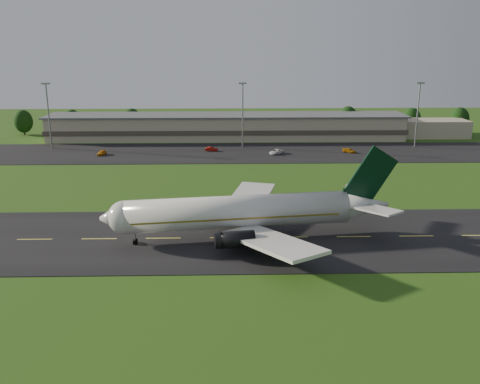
{
  "coord_description": "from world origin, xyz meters",
  "views": [
    {
      "loc": [
        0.11,
        -86.52,
        33.1
      ],
      "look_at": [
        2.42,
        8.0,
        6.0
      ],
      "focal_mm": 40.0,
      "sensor_mm": 36.0,
      "label": 1
    }
  ],
  "objects_px": {
    "service_vehicle_d": "(349,151)",
    "service_vehicle_a": "(102,153)",
    "light_mast_west": "(48,108)",
    "light_mast_east": "(418,107)",
    "terminal": "(245,127)",
    "light_mast_centre": "(243,107)",
    "airliner": "(243,212)",
    "service_vehicle_b": "(211,149)",
    "service_vehicle_c": "(276,152)"
  },
  "relations": [
    {
      "from": "service_vehicle_d",
      "to": "service_vehicle_a",
      "type": "bearing_deg",
      "value": 128.15
    },
    {
      "from": "light_mast_west",
      "to": "light_mast_east",
      "type": "relative_size",
      "value": 1.0
    },
    {
      "from": "service_vehicle_b",
      "to": "terminal",
      "type": "bearing_deg",
      "value": -18.28
    },
    {
      "from": "light_mast_west",
      "to": "terminal",
      "type": "bearing_deg",
      "value": 14.76
    },
    {
      "from": "terminal",
      "to": "light_mast_west",
      "type": "relative_size",
      "value": 7.13
    },
    {
      "from": "airliner",
      "to": "terminal",
      "type": "bearing_deg",
      "value": 80.21
    },
    {
      "from": "service_vehicle_a",
      "to": "service_vehicle_c",
      "type": "bearing_deg",
      "value": 9.8
    },
    {
      "from": "airliner",
      "to": "service_vehicle_c",
      "type": "distance_m",
      "value": 70.5
    },
    {
      "from": "light_mast_east",
      "to": "service_vehicle_d",
      "type": "relative_size",
      "value": 4.89
    },
    {
      "from": "service_vehicle_b",
      "to": "service_vehicle_c",
      "type": "height_order",
      "value": "service_vehicle_c"
    },
    {
      "from": "terminal",
      "to": "service_vehicle_c",
      "type": "bearing_deg",
      "value": -72.59
    },
    {
      "from": "light_mast_centre",
      "to": "service_vehicle_a",
      "type": "distance_m",
      "value": 44.96
    },
    {
      "from": "service_vehicle_a",
      "to": "service_vehicle_b",
      "type": "distance_m",
      "value": 32.7
    },
    {
      "from": "service_vehicle_a",
      "to": "light_mast_west",
      "type": "bearing_deg",
      "value": 159.2
    },
    {
      "from": "light_mast_west",
      "to": "service_vehicle_a",
      "type": "bearing_deg",
      "value": -30.52
    },
    {
      "from": "light_mast_centre",
      "to": "light_mast_east",
      "type": "xyz_separation_m",
      "value": [
        55.0,
        0.0,
        0.0
      ]
    },
    {
      "from": "service_vehicle_a",
      "to": "service_vehicle_c",
      "type": "distance_m",
      "value": 51.8
    },
    {
      "from": "light_mast_centre",
      "to": "light_mast_east",
      "type": "bearing_deg",
      "value": 0.0
    },
    {
      "from": "light_mast_west",
      "to": "service_vehicle_d",
      "type": "relative_size",
      "value": 4.89
    },
    {
      "from": "service_vehicle_c",
      "to": "service_vehicle_d",
      "type": "distance_m",
      "value": 22.36
    },
    {
      "from": "service_vehicle_a",
      "to": "airliner",
      "type": "bearing_deg",
      "value": -50.41
    },
    {
      "from": "terminal",
      "to": "service_vehicle_a",
      "type": "bearing_deg",
      "value": -148.34
    },
    {
      "from": "service_vehicle_c",
      "to": "service_vehicle_d",
      "type": "bearing_deg",
      "value": 45.42
    },
    {
      "from": "service_vehicle_a",
      "to": "service_vehicle_b",
      "type": "relative_size",
      "value": 1.06
    },
    {
      "from": "light_mast_east",
      "to": "service_vehicle_c",
      "type": "height_order",
      "value": "light_mast_east"
    },
    {
      "from": "airliner",
      "to": "light_mast_centre",
      "type": "height_order",
      "value": "light_mast_centre"
    },
    {
      "from": "airliner",
      "to": "light_mast_east",
      "type": "height_order",
      "value": "light_mast_east"
    },
    {
      "from": "terminal",
      "to": "service_vehicle_d",
      "type": "distance_m",
      "value": 39.68
    },
    {
      "from": "light_mast_west",
      "to": "service_vehicle_d",
      "type": "xyz_separation_m",
      "value": [
        92.07,
        -8.78,
        -12.03
      ]
    },
    {
      "from": "terminal",
      "to": "service_vehicle_a",
      "type": "xyz_separation_m",
      "value": [
        -43.43,
        -26.78,
        -3.19
      ]
    },
    {
      "from": "light_mast_centre",
      "to": "service_vehicle_d",
      "type": "relative_size",
      "value": 4.89
    },
    {
      "from": "airliner",
      "to": "light_mast_west",
      "type": "bearing_deg",
      "value": 118.25
    },
    {
      "from": "light_mast_west",
      "to": "service_vehicle_b",
      "type": "height_order",
      "value": "light_mast_west"
    },
    {
      "from": "service_vehicle_b",
      "to": "service_vehicle_d",
      "type": "distance_m",
      "value": 41.89
    },
    {
      "from": "airliner",
      "to": "service_vehicle_d",
      "type": "xyz_separation_m",
      "value": [
        34.3,
        71.1,
        -3.96
      ]
    },
    {
      "from": "service_vehicle_c",
      "to": "terminal",
      "type": "bearing_deg",
      "value": 148.36
    },
    {
      "from": "service_vehicle_a",
      "to": "terminal",
      "type": "bearing_deg",
      "value": 41.37
    },
    {
      "from": "light_mast_east",
      "to": "service_vehicle_a",
      "type": "bearing_deg",
      "value": -173.77
    },
    {
      "from": "light_mast_west",
      "to": "light_mast_centre",
      "type": "xyz_separation_m",
      "value": [
        60.0,
        0.0,
        0.0
      ]
    },
    {
      "from": "light_mast_west",
      "to": "service_vehicle_c",
      "type": "distance_m",
      "value": 71.56
    },
    {
      "from": "light_mast_west",
      "to": "service_vehicle_c",
      "type": "relative_size",
      "value": 3.98
    },
    {
      "from": "light_mast_centre",
      "to": "service_vehicle_c",
      "type": "height_order",
      "value": "light_mast_centre"
    },
    {
      "from": "terminal",
      "to": "service_vehicle_a",
      "type": "height_order",
      "value": "terminal"
    },
    {
      "from": "light_mast_west",
      "to": "service_vehicle_a",
      "type": "distance_m",
      "value": 24.04
    },
    {
      "from": "service_vehicle_a",
      "to": "service_vehicle_b",
      "type": "xyz_separation_m",
      "value": [
        32.32,
        4.94,
        -0.06
      ]
    },
    {
      "from": "light_mast_east",
      "to": "service_vehicle_a",
      "type": "height_order",
      "value": "light_mast_east"
    },
    {
      "from": "service_vehicle_d",
      "to": "terminal",
      "type": "bearing_deg",
      "value": 87.6
    },
    {
      "from": "service_vehicle_c",
      "to": "service_vehicle_d",
      "type": "relative_size",
      "value": 1.23
    },
    {
      "from": "service_vehicle_b",
      "to": "service_vehicle_d",
      "type": "height_order",
      "value": "service_vehicle_b"
    },
    {
      "from": "light_mast_east",
      "to": "airliner",
      "type": "bearing_deg",
      "value": -125.62
    }
  ]
}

